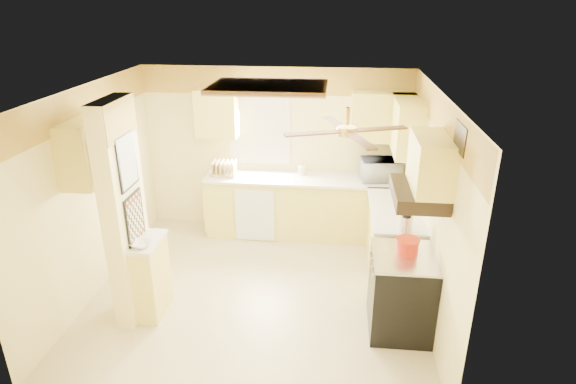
# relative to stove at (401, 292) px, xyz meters

# --- Properties ---
(floor) EXTENTS (4.00, 4.00, 0.00)m
(floor) POSITION_rel_stove_xyz_m (-1.67, 0.55, -0.46)
(floor) COLOR #C8B58B
(floor) RESTS_ON ground
(ceiling) EXTENTS (4.00, 4.00, 0.00)m
(ceiling) POSITION_rel_stove_xyz_m (-1.67, 0.55, 2.04)
(ceiling) COLOR white
(ceiling) RESTS_ON wall_back
(wall_back) EXTENTS (4.00, 0.00, 4.00)m
(wall_back) POSITION_rel_stove_xyz_m (-1.67, 2.45, 0.79)
(wall_back) COLOR #F7E497
(wall_back) RESTS_ON floor
(wall_front) EXTENTS (4.00, 0.00, 4.00)m
(wall_front) POSITION_rel_stove_xyz_m (-1.67, -1.35, 0.79)
(wall_front) COLOR #F7E497
(wall_front) RESTS_ON floor
(wall_left) EXTENTS (0.00, 3.80, 3.80)m
(wall_left) POSITION_rel_stove_xyz_m (-3.67, 0.55, 0.79)
(wall_left) COLOR #F7E497
(wall_left) RESTS_ON floor
(wall_right) EXTENTS (0.00, 3.80, 3.80)m
(wall_right) POSITION_rel_stove_xyz_m (0.33, 0.55, 0.79)
(wall_right) COLOR #F7E497
(wall_right) RESTS_ON floor
(wallpaper_border) EXTENTS (4.00, 0.02, 0.40)m
(wallpaper_border) POSITION_rel_stove_xyz_m (-1.67, 2.43, 1.84)
(wallpaper_border) COLOR #FFD74B
(wallpaper_border) RESTS_ON wall_back
(partition_column) EXTENTS (0.20, 0.70, 2.50)m
(partition_column) POSITION_rel_stove_xyz_m (-3.02, 0.00, 0.79)
(partition_column) COLOR #F7E497
(partition_column) RESTS_ON floor
(partition_ledge) EXTENTS (0.25, 0.55, 0.90)m
(partition_ledge) POSITION_rel_stove_xyz_m (-2.80, 0.00, -0.01)
(partition_ledge) COLOR #DACA5B
(partition_ledge) RESTS_ON floor
(ledge_top) EXTENTS (0.28, 0.58, 0.04)m
(ledge_top) POSITION_rel_stove_xyz_m (-2.80, 0.00, 0.46)
(ledge_top) COLOR silver
(ledge_top) RESTS_ON partition_ledge
(lower_cabinets_back) EXTENTS (3.00, 0.60, 0.90)m
(lower_cabinets_back) POSITION_rel_stove_xyz_m (-1.17, 2.15, -0.01)
(lower_cabinets_back) COLOR #DACA5B
(lower_cabinets_back) RESTS_ON floor
(lower_cabinets_right) EXTENTS (0.60, 1.40, 0.90)m
(lower_cabinets_right) POSITION_rel_stove_xyz_m (0.03, 1.15, -0.01)
(lower_cabinets_right) COLOR #DACA5B
(lower_cabinets_right) RESTS_ON floor
(countertop_back) EXTENTS (3.04, 0.64, 0.04)m
(countertop_back) POSITION_rel_stove_xyz_m (-1.17, 2.14, 0.46)
(countertop_back) COLOR silver
(countertop_back) RESTS_ON lower_cabinets_back
(countertop_right) EXTENTS (0.64, 1.44, 0.04)m
(countertop_right) POSITION_rel_stove_xyz_m (0.02, 1.15, 0.46)
(countertop_right) COLOR silver
(countertop_right) RESTS_ON lower_cabinets_right
(dishwasher_panel) EXTENTS (0.58, 0.02, 0.80)m
(dishwasher_panel) POSITION_rel_stove_xyz_m (-1.92, 1.84, -0.03)
(dishwasher_panel) COLOR white
(dishwasher_panel) RESTS_ON lower_cabinets_back
(window) EXTENTS (0.92, 0.02, 1.02)m
(window) POSITION_rel_stove_xyz_m (-1.92, 2.44, 1.09)
(window) COLOR white
(window) RESTS_ON wall_back
(upper_cab_back_left) EXTENTS (0.60, 0.35, 0.70)m
(upper_cab_back_left) POSITION_rel_stove_xyz_m (-2.52, 2.27, 1.39)
(upper_cab_back_left) COLOR #DACA5B
(upper_cab_back_left) RESTS_ON wall_back
(upper_cab_back_right) EXTENTS (0.90, 0.35, 0.70)m
(upper_cab_back_right) POSITION_rel_stove_xyz_m (-0.12, 2.27, 1.39)
(upper_cab_back_right) COLOR #DACA5B
(upper_cab_back_right) RESTS_ON wall_back
(upper_cab_right) EXTENTS (0.35, 1.00, 0.70)m
(upper_cab_right) POSITION_rel_stove_xyz_m (0.16, 1.80, 1.39)
(upper_cab_right) COLOR #DACA5B
(upper_cab_right) RESTS_ON wall_right
(upper_cab_left_wall) EXTENTS (0.35, 0.75, 0.70)m
(upper_cab_left_wall) POSITION_rel_stove_xyz_m (-3.49, 0.30, 1.39)
(upper_cab_left_wall) COLOR #DACA5B
(upper_cab_left_wall) RESTS_ON wall_left
(upper_cab_over_stove) EXTENTS (0.35, 0.76, 0.52)m
(upper_cab_over_stove) POSITION_rel_stove_xyz_m (0.16, 0.00, 1.49)
(upper_cab_over_stove) COLOR #DACA5B
(upper_cab_over_stove) RESTS_ON wall_right
(stove) EXTENTS (0.68, 0.77, 0.92)m
(stove) POSITION_rel_stove_xyz_m (0.00, 0.00, 0.00)
(stove) COLOR black
(stove) RESTS_ON floor
(range_hood) EXTENTS (0.50, 0.76, 0.14)m
(range_hood) POSITION_rel_stove_xyz_m (0.07, 0.00, 1.16)
(range_hood) COLOR black
(range_hood) RESTS_ON upper_cab_over_stove
(poster_menu) EXTENTS (0.02, 0.42, 0.57)m
(poster_menu) POSITION_rel_stove_xyz_m (-2.91, 0.00, 1.39)
(poster_menu) COLOR black
(poster_menu) RESTS_ON partition_column
(poster_nashville) EXTENTS (0.02, 0.42, 0.57)m
(poster_nashville) POSITION_rel_stove_xyz_m (-2.91, 0.00, 0.74)
(poster_nashville) COLOR black
(poster_nashville) RESTS_ON partition_column
(ceiling_light_panel) EXTENTS (1.35, 0.95, 0.06)m
(ceiling_light_panel) POSITION_rel_stove_xyz_m (-1.57, 1.05, 2.00)
(ceiling_light_panel) COLOR brown
(ceiling_light_panel) RESTS_ON ceiling
(ceiling_fan) EXTENTS (1.15, 1.15, 0.26)m
(ceiling_fan) POSITION_rel_stove_xyz_m (-0.67, -0.15, 1.83)
(ceiling_fan) COLOR gold
(ceiling_fan) RESTS_ON ceiling
(vent_grate) EXTENTS (0.02, 0.40, 0.25)m
(vent_grate) POSITION_rel_stove_xyz_m (0.31, -0.35, 1.84)
(vent_grate) COLOR black
(vent_grate) RESTS_ON wall_right
(microwave) EXTENTS (0.61, 0.45, 0.31)m
(microwave) POSITION_rel_stove_xyz_m (-0.10, 2.17, 0.64)
(microwave) COLOR white
(microwave) RESTS_ON countertop_back
(bowl) EXTENTS (0.27, 0.27, 0.05)m
(bowl) POSITION_rel_stove_xyz_m (-2.81, -0.14, 0.51)
(bowl) COLOR white
(bowl) RESTS_ON ledge_top
(dutch_oven) EXTENTS (0.25, 0.25, 0.16)m
(dutch_oven) POSITION_rel_stove_xyz_m (0.03, 0.06, 0.54)
(dutch_oven) COLOR #B21F0D
(dutch_oven) RESTS_ON stove
(kettle) EXTENTS (0.15, 0.15, 0.23)m
(kettle) POSITION_rel_stove_xyz_m (0.06, 0.51, 0.59)
(kettle) COLOR silver
(kettle) RESTS_ON countertop_right
(dish_rack) EXTENTS (0.39, 0.30, 0.21)m
(dish_rack) POSITION_rel_stove_xyz_m (-2.42, 2.13, 0.56)
(dish_rack) COLOR tan
(dish_rack) RESTS_ON countertop_back
(utensil_crock) EXTENTS (0.10, 0.10, 0.21)m
(utensil_crock) POSITION_rel_stove_xyz_m (-1.26, 2.28, 0.55)
(utensil_crock) COLOR white
(utensil_crock) RESTS_ON countertop_back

